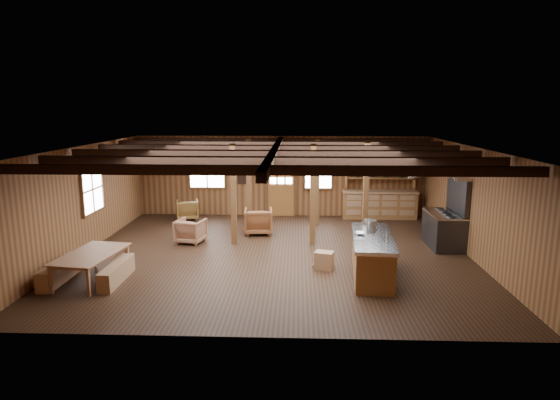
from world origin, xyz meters
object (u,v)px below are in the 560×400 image
(armchair_a, at_px, (188,210))
(armchair_b, at_px, (258,221))
(kitchen_island, at_px, (372,256))
(armchair_c, at_px, (191,231))
(dining_table, at_px, (93,267))
(commercial_range, at_px, (446,224))

(armchair_a, height_order, armchair_b, armchair_b)
(kitchen_island, relative_size, armchair_a, 3.50)
(kitchen_island, relative_size, armchair_c, 3.44)
(kitchen_island, relative_size, armchair_b, 3.03)
(kitchen_island, relative_size, dining_table, 1.41)
(kitchen_island, distance_m, armchair_c, 5.34)
(kitchen_island, bearing_deg, armchair_c, 157.00)
(armchair_b, bearing_deg, armchair_a, -38.83)
(commercial_range, distance_m, armchair_a, 8.34)
(dining_table, distance_m, armchair_a, 5.88)
(armchair_a, height_order, armchair_c, armchair_c)
(commercial_range, relative_size, dining_table, 1.09)
(armchair_c, bearing_deg, armchair_a, -61.63)
(armchair_b, bearing_deg, commercial_range, 163.14)
(commercial_range, xyz_separation_m, armchair_c, (-7.08, 0.11, -0.30))
(armchair_b, relative_size, armchair_c, 1.13)
(commercial_range, bearing_deg, armchair_a, 159.82)
(dining_table, xyz_separation_m, armchair_a, (0.73, 5.84, 0.01))
(dining_table, distance_m, armchair_c, 3.40)
(commercial_range, relative_size, armchair_b, 2.35)
(kitchen_island, distance_m, armchair_a, 7.58)
(armchair_b, bearing_deg, dining_table, 46.40)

